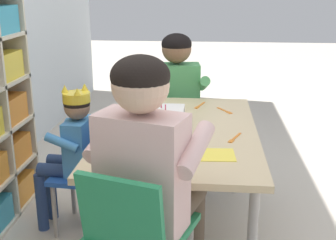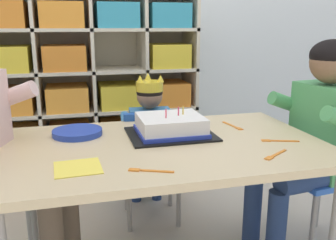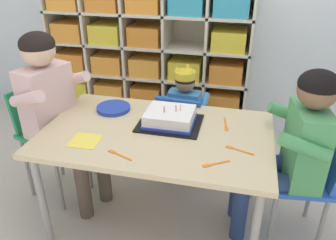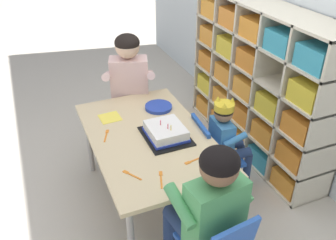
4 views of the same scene
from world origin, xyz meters
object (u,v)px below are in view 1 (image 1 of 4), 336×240
at_px(fork_near_cake_tray, 157,108).
at_px(fork_beside_plate_stack, 200,106).
at_px(fork_near_child_seat, 225,111).
at_px(classroom_chair_blue, 93,166).
at_px(activity_table, 180,139).
at_px(child_with_crown, 72,143).
at_px(fork_at_table_front_edge, 234,138).
at_px(classroom_chair_guest_side, 176,121).
at_px(adult_helper_seated, 150,166).
at_px(paper_plate_stack, 130,149).
at_px(classroom_chair_adult_side, 136,236).
at_px(guest_at_table_side, 177,95).
at_px(birthday_cake_on_tray, 161,119).

relative_size(fork_near_cake_tray, fork_beside_plate_stack, 1.03).
relative_size(fork_beside_plate_stack, fork_near_child_seat, 1.16).
bearing_deg(classroom_chair_blue, fork_beside_plate_stack, 129.52).
bearing_deg(activity_table, child_with_crown, 84.40).
distance_m(fork_at_table_front_edge, fork_near_cake_tray, 0.63).
bearing_deg(fork_near_cake_tray, classroom_chair_blue, 35.61).
relative_size(classroom_chair_guest_side, fork_near_child_seat, 5.29).
distance_m(child_with_crown, adult_helper_seated, 0.87).
distance_m(classroom_chair_blue, fork_near_cake_tray, 0.50).
height_order(paper_plate_stack, fork_beside_plate_stack, paper_plate_stack).
bearing_deg(classroom_chair_adult_side, fork_near_child_seat, -89.58).
bearing_deg(fork_near_child_seat, fork_at_table_front_edge, 151.50).
bearing_deg(fork_near_cake_tray, guest_at_table_side, -113.48).
bearing_deg(guest_at_table_side, fork_near_child_seat, -58.33).
distance_m(classroom_chair_blue, fork_near_child_seat, 0.79).
xyz_separation_m(guest_at_table_side, paper_plate_stack, (-1.03, 0.13, 0.02)).
xyz_separation_m(child_with_crown, classroom_chair_adult_side, (-0.80, -0.47, -0.03)).
bearing_deg(activity_table, fork_near_child_seat, -34.86).
bearing_deg(activity_table, classroom_chair_guest_side, 5.47).
bearing_deg(classroom_chair_blue, guest_at_table_side, 153.71).
bearing_deg(classroom_chair_adult_side, classroom_chair_guest_side, -73.11).
distance_m(classroom_chair_guest_side, fork_near_cake_tray, 0.52).
height_order(adult_helper_seated, birthday_cake_on_tray, adult_helper_seated).
height_order(activity_table, adult_helper_seated, adult_helper_seated).
bearing_deg(child_with_crown, fork_beside_plate_stack, 124.30).
xyz_separation_m(classroom_chair_adult_side, fork_near_child_seat, (1.07, -0.33, 0.15)).
distance_m(fork_near_cake_tray, fork_near_child_seat, 0.39).
xyz_separation_m(classroom_chair_guest_side, fork_at_table_front_edge, (-0.94, -0.34, 0.22)).
xyz_separation_m(activity_table, fork_near_child_seat, (0.34, -0.23, 0.05)).
distance_m(classroom_chair_blue, fork_beside_plate_stack, 0.71).
relative_size(classroom_chair_adult_side, fork_beside_plate_stack, 5.12).
height_order(activity_table, fork_near_cake_tray, fork_near_cake_tray).
relative_size(activity_table, fork_near_child_seat, 9.96).
distance_m(classroom_chair_guest_side, fork_near_child_seat, 0.62).
distance_m(child_with_crown, fork_near_cake_tray, 0.52).
relative_size(classroom_chair_adult_side, paper_plate_stack, 3.61).
xyz_separation_m(guest_at_table_side, fork_beside_plate_stack, (-0.28, -0.15, 0.01)).
bearing_deg(child_with_crown, classroom_chair_blue, 90.41).
relative_size(child_with_crown, guest_at_table_side, 0.81).
bearing_deg(fork_at_table_front_edge, classroom_chair_guest_side, 42.66).
bearing_deg(fork_beside_plate_stack, classroom_chair_adult_side, -170.30).
bearing_deg(classroom_chair_blue, child_with_crown, -89.59).
xyz_separation_m(birthday_cake_on_tray, paper_plate_stack, (-0.37, 0.09, -0.02)).
distance_m(guest_at_table_side, paper_plate_stack, 1.04).
relative_size(guest_at_table_side, fork_beside_plate_stack, 6.94).
xyz_separation_m(birthday_cake_on_tray, fork_near_child_seat, (0.29, -0.33, -0.03)).
distance_m(activity_table, child_with_crown, 0.58).
distance_m(activity_table, classroom_chair_blue, 0.50).
bearing_deg(classroom_chair_blue, activity_table, 88.53).
relative_size(guest_at_table_side, fork_near_cake_tray, 6.74).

